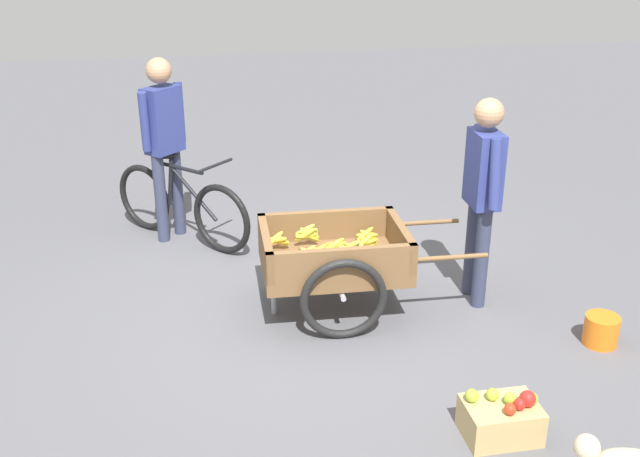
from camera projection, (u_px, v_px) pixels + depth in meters
ground_plane at (311, 324)px, 5.68m from camera, size 24.00×24.00×0.00m
fruit_cart at (334, 259)px, 5.72m from camera, size 1.68×0.96×0.71m
vendor_person at (483, 183)px, 5.67m from camera, size 0.22×0.59×1.65m
bicycle at (181, 206)px, 7.00m from camera, size 1.22×1.21×0.85m
cyclist_person at (164, 132)px, 6.81m from camera, size 0.39×0.46×1.72m
plastic_bucket at (601, 330)px, 5.38m from camera, size 0.25×0.25×0.22m
mixed_fruit_crate at (502, 418)px, 4.41m from camera, size 0.44×0.32×0.32m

